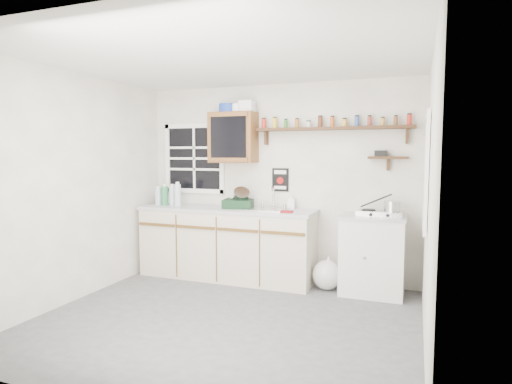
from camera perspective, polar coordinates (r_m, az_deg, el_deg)
room at (r=4.07m, az=-4.13°, el=-0.05°), size 3.64×3.24×2.54m
main_cabinet at (r=5.60m, az=-3.93°, el=-6.79°), size 2.31×0.63×0.92m
right_cabinet at (r=5.16m, az=15.27°, el=-8.06°), size 0.73×0.57×0.91m
sink at (r=5.33m, az=1.32°, el=-2.27°), size 0.52×0.44×0.29m
upper_cabinet at (r=5.60m, az=-3.07°, el=7.26°), size 0.60×0.32×0.65m
upper_cabinet_clutter at (r=5.61m, az=-2.78°, el=11.19°), size 0.47×0.24×0.14m
spice_shelf at (r=5.29m, az=10.03°, el=8.49°), size 1.91×0.18×0.35m
secondary_shelf at (r=5.21m, az=16.94°, el=4.47°), size 0.45×0.16×0.24m
warning_sign at (r=5.53m, az=3.26°, el=1.63°), size 0.22×0.02×0.30m
window_back at (r=6.01m, az=-8.21°, el=4.44°), size 0.93×0.03×0.98m
window_right at (r=4.23m, az=21.81°, el=2.51°), size 0.03×0.78×1.08m
water_bottles at (r=5.88m, az=-11.54°, el=-0.44°), size 0.40×0.14×0.32m
dish_rack at (r=5.48m, az=-2.28°, el=-1.23°), size 0.42×0.35×0.28m
soap_bottle at (r=5.44m, az=4.74°, el=-1.22°), size 0.10×0.10×0.19m
rag at (r=5.09m, az=4.10°, el=-2.63°), size 0.15×0.13×0.02m
hotplate at (r=5.04m, az=16.22°, el=-2.74°), size 0.52×0.30×0.07m
saucepan at (r=5.03m, az=17.62°, el=-1.79°), size 0.46×0.22×0.19m
trash_bag at (r=5.24m, az=9.41°, el=-10.80°), size 0.38×0.34×0.43m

